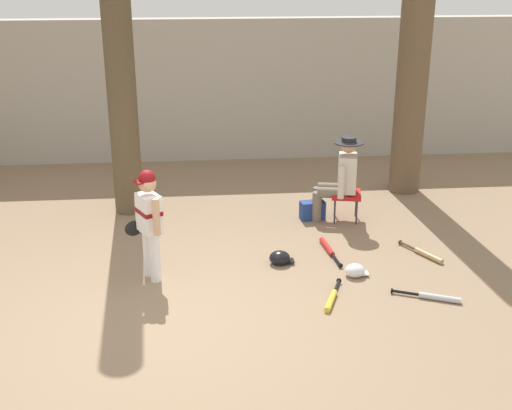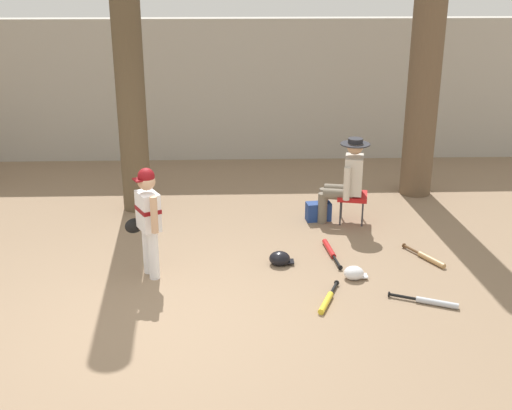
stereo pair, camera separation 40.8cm
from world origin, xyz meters
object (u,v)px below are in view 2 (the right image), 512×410
Objects in this scene: young_ballplayer at (147,215)px; bat_wood_tan at (428,258)px; seated_spectator at (346,178)px; batting_helmet_white at (354,273)px; tree_behind_spectator at (427,54)px; handbag_beside_stool at (318,211)px; folding_stool at (352,197)px; batting_helmet_black at (280,259)px; bat_yellow_trainer at (327,300)px; tree_near_player at (128,50)px; bat_red_barrel at (330,251)px; bat_aluminum_silver at (431,302)px.

bat_wood_tan is (3.34, 0.27, -0.71)m from young_ballplayer.
seated_spectator is 1.86m from batting_helmet_white.
tree_behind_spectator reaches higher than handbag_beside_stool.
tree_behind_spectator is 2.30m from seated_spectator.
tree_behind_spectator reaches higher than bat_wood_tan.
folding_stool reaches higher than batting_helmet_black.
folding_stool is 0.69× the size of bat_yellow_trainer.
tree_near_player is 3.85m from bat_red_barrel.
batting_helmet_white is (0.18, -0.71, 0.04)m from bat_red_barrel.
folding_stool is at bearing 74.28° from bat_yellow_trainer.
handbag_beside_stool is (-1.65, -1.10, -2.02)m from tree_behind_spectator.
bat_wood_tan is (0.72, -1.30, -0.33)m from folding_stool.
tree_near_player is at bearing -172.90° from tree_behind_spectator.
tree_behind_spectator is 7.01× the size of bat_aluminum_silver.
folding_stool is at bearing -11.72° from seated_spectator.
bat_wood_tan is (1.18, -1.37, -0.10)m from handbag_beside_stool.
bat_yellow_trainer is 2.28× the size of batting_helmet_black.
young_ballplayer is 3.08m from folding_stool.
handbag_beside_stool is 0.50× the size of bat_yellow_trainer.
seated_spectator is 4.36× the size of batting_helmet_white.
handbag_beside_stool is 1.23× the size of batting_helmet_white.
bat_wood_tan is 0.83× the size of bat_red_barrel.
young_ballplayer is 3.26m from bat_aluminum_silver.
bat_red_barrel is (0.02, -1.12, -0.10)m from handbag_beside_stool.
batting_helmet_black is at bearing -126.32° from seated_spectator.
seated_spectator is (-0.10, 0.02, 0.28)m from folding_stool.
batting_helmet_black is at bearing -129.29° from folding_stool.
batting_helmet_black is at bearing 8.70° from young_ballplayer.
bat_red_barrel is 0.72m from batting_helmet_black.
folding_stool is at bearing -135.57° from tree_behind_spectator.
bat_aluminum_silver is at bearing -103.89° from bat_wood_tan.
bat_red_barrel is (-0.34, -1.06, -0.61)m from seated_spectator.
young_ballplayer is 1.09× the size of seated_spectator.
bat_wood_tan and bat_aluminum_silver have the same top height.
bat_aluminum_silver is (0.46, -2.39, -0.33)m from folding_stool.
bat_red_barrel is 1.14× the size of bat_aluminum_silver.
young_ballplayer is at bearing -171.30° from batting_helmet_black.
bat_yellow_trainer is 0.97× the size of bat_aluminum_silver.
seated_spectator is at bearing 121.90° from bat_wood_tan.
bat_yellow_trainer is at bearing -117.92° from tree_behind_spectator.
bat_red_barrel is at bearing -126.49° from tree_behind_spectator.
handbag_beside_stool is at bearing 95.98° from batting_helmet_white.
bat_red_barrel is (-1.16, 0.26, 0.00)m from bat_wood_tan.
bat_yellow_trainer and bat_aluminum_silver have the same top height.
young_ballplayer is 1.68m from batting_helmet_black.
bat_yellow_trainer is 1.08m from batting_helmet_black.
batting_helmet_black is (-1.55, 1.05, 0.04)m from bat_aluminum_silver.
batting_helmet_white is (-0.99, -0.45, 0.04)m from bat_wood_tan.
bat_yellow_trainer is (-0.56, -2.34, -0.61)m from seated_spectator.
seated_spectator is 1.76× the size of bat_yellow_trainer.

